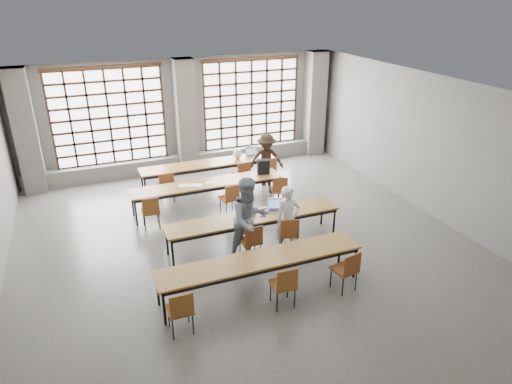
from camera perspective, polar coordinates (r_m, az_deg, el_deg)
floor at (r=10.42m, az=-1.17°, el=-6.88°), size 11.00×11.00×0.00m
ceiling at (r=9.13m, az=-1.35°, el=12.32°), size 11.00×11.00×0.00m
wall_back at (r=14.67m, az=-9.02°, el=9.54°), size 10.00×0.00×10.00m
wall_front at (r=5.58m, az=20.36°, el=-18.09°), size 10.00×0.00×10.00m
wall_right at (r=12.22m, az=21.33°, el=5.22°), size 0.00×11.00×11.00m
column_left at (r=14.12m, az=-26.85°, el=6.67°), size 0.60×0.55×3.50m
column_mid at (r=14.40m, az=-8.75°, el=9.29°), size 0.60×0.55×3.50m
column_right at (r=16.00m, az=7.35°, el=10.85°), size 0.60×0.55×3.50m
window_left at (r=14.24m, az=-17.90°, el=8.87°), size 3.32×0.12×3.00m
window_right at (r=15.20m, az=-0.58°, el=10.93°), size 3.32×0.12×3.00m
sill_ledge at (r=14.92m, az=-8.46°, el=3.79°), size 9.80×0.35×0.50m
desk_row_a at (r=13.37m, az=-5.87°, el=3.39°), size 4.00×0.70×0.73m
desk_row_b at (r=11.99m, az=-6.07°, el=0.88°), size 4.00×0.70×0.73m
desk_row_c at (r=10.20m, az=-0.28°, el=-3.33°), size 4.00×0.70×0.73m
desk_row_d at (r=8.69m, az=0.63°, el=-8.65°), size 4.00×0.70×0.73m
chair_back_left at (r=12.56m, az=-11.16°, el=1.02°), size 0.43×0.43×0.88m
chair_back_mid at (r=13.09m, az=-1.69°, el=2.45°), size 0.44×0.45×0.88m
chair_back_right at (r=13.38m, az=1.59°, el=2.93°), size 0.51×0.51×0.88m
chair_mid_left at (r=11.19m, az=-13.03°, el=-2.13°), size 0.44×0.45×0.88m
chair_mid_centre at (r=11.60m, az=-3.22°, el=-0.53°), size 0.48×0.48×0.88m
chair_mid_right at (r=12.07m, az=2.93°, el=0.48°), size 0.51×0.52×0.88m
chair_front_left at (r=9.65m, az=-0.54°, el=-5.90°), size 0.43×0.43×0.88m
chair_front_right at (r=9.97m, az=4.15°, el=-4.94°), size 0.53×0.53×0.88m
chair_near_left at (r=7.87m, az=-9.41°, el=-14.13°), size 0.42×0.43×0.88m
chair_near_mid at (r=8.35m, az=3.58°, el=-11.27°), size 0.45×0.45×0.88m
chair_near_right at (r=8.91m, az=11.37°, el=-9.23°), size 0.49×0.49×0.88m
student_male at (r=9.97m, az=4.00°, el=-3.46°), size 0.57×0.38×1.52m
student_female at (r=9.57m, az=-0.84°, el=-3.46°), size 1.01×0.84×1.88m
student_back at (r=13.39m, az=1.31°, el=4.07°), size 1.13×0.83×1.56m
laptop_front at (r=10.43m, az=2.41°, el=-1.92°), size 0.44×0.40×0.26m
laptop_back at (r=13.83m, az=-0.58°, el=4.80°), size 0.42×0.38×0.26m
mouse at (r=10.50m, az=4.59°, el=-2.06°), size 0.11×0.09×0.04m
green_box at (r=10.20m, az=-0.71°, el=-2.63°), size 0.26×0.15×0.09m
phone at (r=10.15m, az=0.88°, el=-3.02°), size 0.14×0.08×0.01m
paper_sheet_a at (r=11.88m, az=-8.93°, el=0.83°), size 0.33×0.26×0.00m
paper_sheet_b at (r=11.85m, az=-7.41°, el=0.87°), size 0.36×0.32×0.00m
paper_sheet_c at (r=11.99m, az=-5.63°, el=1.24°), size 0.32×0.24×0.00m
backpack at (r=12.42m, az=0.91°, el=3.18°), size 0.35×0.26×0.40m
plastic_bag at (r=13.60m, az=-2.32°, el=4.80°), size 0.30×0.26×0.29m
red_pouch at (r=7.95m, az=-9.52°, el=-14.00°), size 0.21×0.13×0.06m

